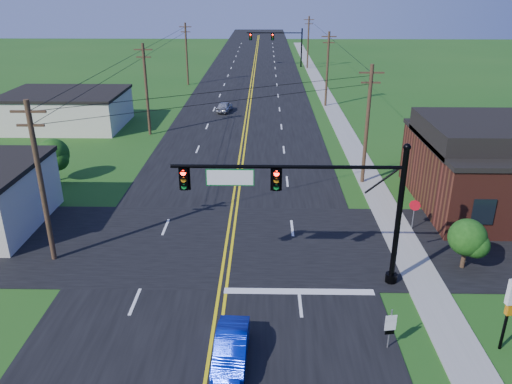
{
  "coord_description": "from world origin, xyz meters",
  "views": [
    {
      "loc": [
        2.25,
        -14.08,
        14.27
      ],
      "look_at": [
        1.8,
        10.0,
        4.16
      ],
      "focal_mm": 35.0,
      "sensor_mm": 36.0,
      "label": 1
    }
  ],
  "objects_px": {
    "signal_mast_far": "(278,41)",
    "route_sign": "(390,326)",
    "blue_car": "(231,349)",
    "stop_sign": "(414,208)",
    "signal_mast_main": "(308,197)"
  },
  "relations": [
    {
      "from": "blue_car",
      "to": "signal_mast_far",
      "type": "bearing_deg",
      "value": 89.3
    },
    {
      "from": "signal_mast_main",
      "to": "signal_mast_far",
      "type": "relative_size",
      "value": 1.03
    },
    {
      "from": "stop_sign",
      "to": "signal_mast_far",
      "type": "bearing_deg",
      "value": 120.05
    },
    {
      "from": "signal_mast_far",
      "to": "route_sign",
      "type": "relative_size",
      "value": 5.63
    },
    {
      "from": "route_sign",
      "to": "signal_mast_main",
      "type": "bearing_deg",
      "value": 113.34
    },
    {
      "from": "signal_mast_far",
      "to": "blue_car",
      "type": "relative_size",
      "value": 2.97
    },
    {
      "from": "signal_mast_main",
      "to": "blue_car",
      "type": "xyz_separation_m",
      "value": [
        -3.4,
        -5.97,
        -4.14
      ]
    },
    {
      "from": "signal_mast_far",
      "to": "route_sign",
      "type": "xyz_separation_m",
      "value": [
        3.06,
        -77.09,
        -3.41
      ]
    },
    {
      "from": "signal_mast_main",
      "to": "route_sign",
      "type": "bearing_deg",
      "value": -58.14
    },
    {
      "from": "blue_car",
      "to": "stop_sign",
      "type": "distance_m",
      "value": 16.06
    },
    {
      "from": "blue_car",
      "to": "stop_sign",
      "type": "bearing_deg",
      "value": 50.61
    },
    {
      "from": "signal_mast_far",
      "to": "blue_car",
      "type": "bearing_deg",
      "value": -92.57
    },
    {
      "from": "signal_mast_main",
      "to": "blue_car",
      "type": "height_order",
      "value": "signal_mast_main"
    },
    {
      "from": "signal_mast_far",
      "to": "signal_mast_main",
      "type": "bearing_deg",
      "value": -90.08
    },
    {
      "from": "blue_car",
      "to": "route_sign",
      "type": "bearing_deg",
      "value": 9.58
    }
  ]
}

